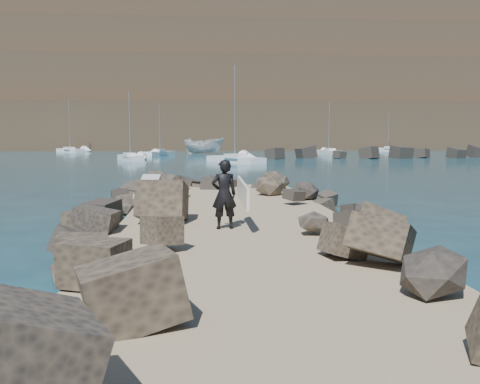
# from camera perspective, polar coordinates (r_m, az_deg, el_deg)

# --- Properties ---
(ground) EXTENTS (800.00, 800.00, 0.00)m
(ground) POSITION_cam_1_polar(r_m,az_deg,el_deg) (13.90, -0.33, -5.73)
(ground) COLOR #0F384C
(ground) RESTS_ON ground
(jetty) EXTENTS (6.00, 26.00, 0.60)m
(jetty) POSITION_cam_1_polar(r_m,az_deg,el_deg) (11.89, 0.38, -6.26)
(jetty) COLOR #8C7759
(jetty) RESTS_ON ground
(riprap_left) EXTENTS (2.60, 22.00, 1.00)m
(riprap_left) POSITION_cam_1_polar(r_m,az_deg,el_deg) (12.44, -13.30, -4.93)
(riprap_left) COLOR black
(riprap_left) RESTS_ON ground
(riprap_right) EXTENTS (2.60, 22.00, 1.00)m
(riprap_right) POSITION_cam_1_polar(r_m,az_deg,el_deg) (12.90, 13.18, -4.55)
(riprap_right) COLOR black
(riprap_right) RESTS_ON ground
(breakwater_secondary) EXTENTS (52.00, 4.00, 1.20)m
(breakwater_secondary) POSITION_cam_1_polar(r_m,az_deg,el_deg) (77.48, 23.21, 3.82)
(breakwater_secondary) COLOR black
(breakwater_secondary) RESTS_ON ground
(headland) EXTENTS (360.00, 140.00, 32.00)m
(headland) POSITION_cam_1_polar(r_m,az_deg,el_deg) (174.42, -0.92, 10.27)
(headland) COLOR #2D4919
(headland) RESTS_ON ground
(surfboard_resting) EXTENTS (0.72, 2.55, 0.08)m
(surfboard_resting) POSITION_cam_1_polar(r_m,az_deg,el_deg) (18.31, -9.81, 0.30)
(surfboard_resting) COLOR silver
(surfboard_resting) RESTS_ON riprap_left
(boat_imported) EXTENTS (7.31, 4.86, 2.64)m
(boat_imported) POSITION_cam_1_polar(r_m,az_deg,el_deg) (86.93, -3.88, 4.94)
(boat_imported) COLOR silver
(boat_imported) RESTS_ON ground
(surfer_with_board) EXTENTS (0.84, 2.07, 1.67)m
(surfer_with_board) POSITION_cam_1_polar(r_m,az_deg,el_deg) (12.79, -1.42, -0.22)
(surfer_with_board) COLOR black
(surfer_with_board) RESTS_ON jetty
(sailboat_c) EXTENTS (6.03, 8.69, 10.50)m
(sailboat_c) POSITION_cam_1_polar(r_m,az_deg,el_deg) (57.66, -0.55, 3.49)
(sailboat_c) COLOR white
(sailboat_c) RESTS_ON ground
(sailboat_b) EXTENTS (4.31, 6.26, 7.76)m
(sailboat_b) POSITION_cam_1_polar(r_m,az_deg,el_deg) (79.77, -8.53, 4.10)
(sailboat_b) COLOR white
(sailboat_b) RESTS_ON ground
(sailboat_e) EXTENTS (6.27, 7.37, 9.51)m
(sailboat_e) POSITION_cam_1_polar(r_m,az_deg,el_deg) (100.34, -17.67, 4.25)
(sailboat_e) COLOR white
(sailboat_e) RESTS_ON ground
(sailboat_f) EXTENTS (4.05, 5.89, 7.35)m
(sailboat_f) POSITION_cam_1_polar(r_m,az_deg,el_deg) (105.94, 15.51, 4.39)
(sailboat_f) COLOR white
(sailboat_f) RESTS_ON ground
(sailboat_a) EXTENTS (3.82, 6.69, 8.04)m
(sailboat_a) POSITION_cam_1_polar(r_m,az_deg,el_deg) (63.08, -11.62, 3.58)
(sailboat_a) COLOR white
(sailboat_a) RESTS_ON ground
(sailboat_d) EXTENTS (2.61, 7.10, 8.39)m
(sailboat_d) POSITION_cam_1_polar(r_m,az_deg,el_deg) (86.57, 9.45, 4.22)
(sailboat_d) COLOR white
(sailboat_d) RESTS_ON ground
(headland_buildings) EXTENTS (137.50, 30.50, 5.00)m
(headland_buildings) POSITION_cam_1_polar(r_m,az_deg,el_deg) (169.61, 1.64, 16.52)
(headland_buildings) COLOR white
(headland_buildings) RESTS_ON headland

